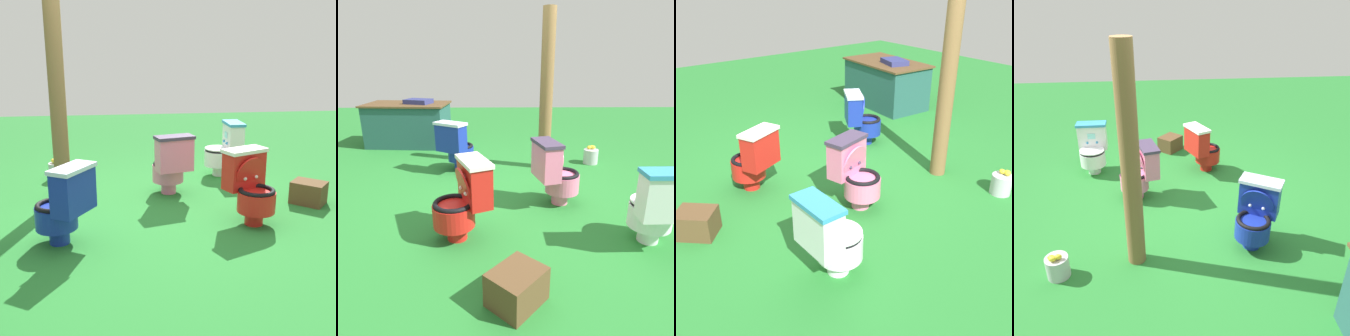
{
  "view_description": "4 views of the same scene",
  "coord_description": "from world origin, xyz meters",
  "views": [
    {
      "loc": [
        -4.21,
        0.37,
        1.68
      ],
      "look_at": [
        -0.04,
        -0.15,
        0.5
      ],
      "focal_mm": 46.09,
      "sensor_mm": 36.0,
      "label": 1
    },
    {
      "loc": [
        -0.0,
        -3.38,
        1.53
      ],
      "look_at": [
        0.04,
        -0.55,
        0.53
      ],
      "focal_mm": 32.99,
      "sensor_mm": 36.0,
      "label": 2
    },
    {
      "loc": [
        3.34,
        -2.54,
        2.23
      ],
      "look_at": [
        0.51,
        -0.35,
        0.43
      ],
      "focal_mm": 42.85,
      "sensor_mm": 36.0,
      "label": 3
    },
    {
      "loc": [
        0.44,
        3.8,
        2.48
      ],
      "look_at": [
        0.03,
        -0.37,
        0.34
      ],
      "focal_mm": 37.45,
      "sensor_mm": 36.0,
      "label": 4
    }
  ],
  "objects": [
    {
      "name": "toilet_blue",
      "position": [
        -0.64,
        0.83,
        0.37
      ],
      "size": [
        0.6,
        0.63,
        0.73
      ],
      "rotation": [
        0.0,
        0.0,
        5.74
      ],
      "color": "#192D9E",
      "rests_on": "ground"
    },
    {
      "name": "toilet_red",
      "position": [
        -0.34,
        -0.93,
        0.37
      ],
      "size": [
        0.61,
        0.57,
        0.73
      ],
      "rotation": [
        0.0,
        0.0,
        1.99
      ],
      "color": "red",
      "rests_on": "ground"
    },
    {
      "name": "ground",
      "position": [
        0.0,
        0.0,
        0.0
      ],
      "size": [
        14.0,
        14.0,
        0.0
      ],
      "primitive_type": "plane",
      "color": "#26752D"
    },
    {
      "name": "wooden_post",
      "position": [
        0.62,
        0.98,
        1.08
      ],
      "size": [
        0.18,
        0.18,
        2.17
      ],
      "primitive_type": "cylinder",
      "color": "brown",
      "rests_on": "ground"
    },
    {
      "name": "toilet_pink",
      "position": [
        0.57,
        -0.26,
        0.37
      ],
      "size": [
        0.58,
        0.51,
        0.73
      ],
      "rotation": [
        0.0,
        0.0,
        4.96
      ],
      "color": "pink",
      "rests_on": "ground"
    },
    {
      "name": "lemon_bucket",
      "position": [
        1.37,
        1.14,
        0.12
      ],
      "size": [
        0.22,
        0.22,
        0.28
      ],
      "color": "#B7B7BF",
      "rests_on": "ground"
    },
    {
      "name": "toilet_white",
      "position": [
        1.3,
        -1.09,
        0.37
      ],
      "size": [
        0.44,
        0.5,
        0.73
      ],
      "rotation": [
        0.0,
        0.0,
        0.01
      ],
      "color": "white",
      "rests_on": "ground"
    },
    {
      "name": "small_crate",
      "position": [
        0.09,
        -1.74,
        0.12
      ],
      "size": [
        0.44,
        0.45,
        0.25
      ],
      "primitive_type": "cube",
      "rotation": [
        0.0,
        0.0,
        5.55
      ],
      "color": "brown",
      "rests_on": "ground"
    }
  ]
}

